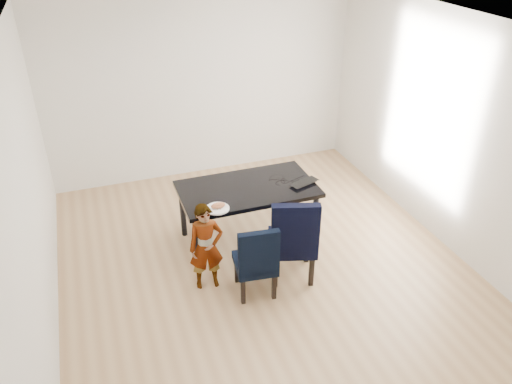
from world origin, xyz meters
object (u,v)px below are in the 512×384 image
object	(u,v)px
chair_left	(255,257)
laptop	(301,181)
chair_right	(293,235)
plate	(217,208)
dining_table	(248,214)
child	(206,247)

from	to	relation	value
chair_left	laptop	bearing A→B (deg)	49.39
chair_right	plate	distance (m)	0.87
dining_table	plate	world-z (taller)	plate
plate	laptop	xyz separation A→B (m)	(1.11, 0.24, 0.01)
child	chair_right	bearing A→B (deg)	-2.67
plate	laptop	distance (m)	1.13
child	laptop	bearing A→B (deg)	27.56
dining_table	plate	xyz separation A→B (m)	(-0.46, -0.34, 0.38)
chair_right	laptop	xyz separation A→B (m)	(0.40, 0.67, 0.25)
dining_table	child	xyz separation A→B (m)	(-0.68, -0.65, 0.13)
dining_table	chair_left	size ratio (longest dim) A/B	1.83
dining_table	chair_left	distance (m)	0.94
chair_left	child	world-z (taller)	child
child	plate	world-z (taller)	child
chair_left	plate	distance (m)	0.69
chair_left	laptop	size ratio (longest dim) A/B	2.39
dining_table	chair_right	bearing A→B (deg)	-72.26
plate	laptop	world-z (taller)	laptop
child	laptop	xyz separation A→B (m)	(1.33, 0.55, 0.26)
dining_table	chair_left	xyz separation A→B (m)	(-0.23, -0.91, 0.06)
chair_right	plate	xyz separation A→B (m)	(-0.71, 0.44, 0.24)
dining_table	laptop	size ratio (longest dim) A/B	4.37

